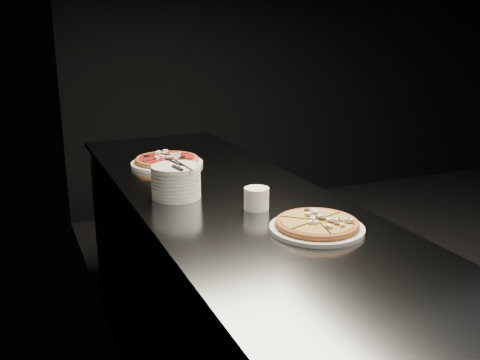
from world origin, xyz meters
name	(u,v)px	position (x,y,z in m)	size (l,w,h in m)	color
wall_left	(125,69)	(-2.50, 0.00, 1.40)	(0.02, 5.00, 2.80)	black
wall_back	(338,43)	(0.00, 2.50, 1.40)	(5.00, 0.02, 2.80)	black
counter	(230,302)	(-2.13, 0.00, 0.46)	(0.74, 2.44, 0.92)	slate
pizza_mushroom	(317,225)	(-2.02, -0.47, 0.94)	(0.33, 0.33, 0.03)	white
pizza_tomato	(167,161)	(-2.22, 0.53, 0.94)	(0.37, 0.37, 0.04)	white
plate_stack	(176,181)	(-2.33, 0.04, 0.98)	(0.18, 0.18, 0.12)	white
cutlery	(178,166)	(-2.32, 0.03, 1.04)	(0.06, 0.19, 0.01)	#B9BBC1
ramekin	(256,198)	(-2.11, -0.20, 0.96)	(0.09, 0.09, 0.08)	white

